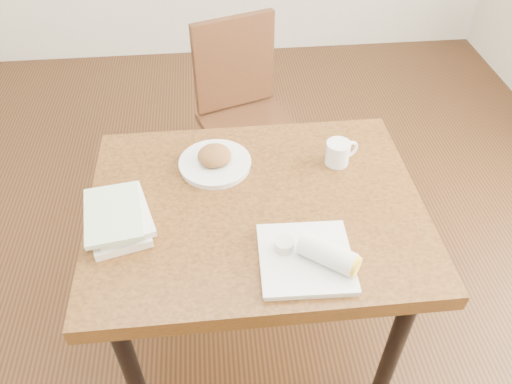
{
  "coord_description": "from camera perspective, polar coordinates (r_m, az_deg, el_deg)",
  "views": [
    {
      "loc": [
        -0.12,
        -1.17,
        1.91
      ],
      "look_at": [
        0.0,
        0.0,
        0.8
      ],
      "focal_mm": 35.0,
      "sensor_mm": 36.0,
      "label": 1
    }
  ],
  "objects": [
    {
      "name": "ground",
      "position": [
        2.24,
        0.0,
        -15.13
      ],
      "size": [
        4.0,
        5.0,
        0.01
      ],
      "primitive_type": "cube",
      "color": "#472814",
      "rests_on": "ground"
    },
    {
      "name": "table",
      "position": [
        1.71,
        0.0,
        -3.32
      ],
      "size": [
        1.1,
        0.86,
        0.75
      ],
      "color": "brown",
      "rests_on": "ground"
    },
    {
      "name": "chair_far",
      "position": [
        2.45,
        -1.39,
        9.69
      ],
      "size": [
        0.53,
        0.53,
        0.95
      ],
      "color": "#4B2815",
      "rests_on": "ground"
    },
    {
      "name": "plate_scone",
      "position": [
        1.77,
        -4.72,
        3.59
      ],
      "size": [
        0.26,
        0.26,
        0.08
      ],
      "color": "white",
      "rests_on": "table"
    },
    {
      "name": "coffee_mug",
      "position": [
        1.8,
        9.43,
        4.52
      ],
      "size": [
        0.13,
        0.09,
        0.09
      ],
      "color": "white",
      "rests_on": "table"
    },
    {
      "name": "plate_burrito",
      "position": [
        1.47,
        6.47,
        -7.36
      ],
      "size": [
        0.29,
        0.28,
        0.09
      ],
      "color": "white",
      "rests_on": "table"
    },
    {
      "name": "book_stack",
      "position": [
        1.61,
        -15.52,
        -2.83
      ],
      "size": [
        0.24,
        0.3,
        0.07
      ],
      "color": "white",
      "rests_on": "table"
    }
  ]
}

